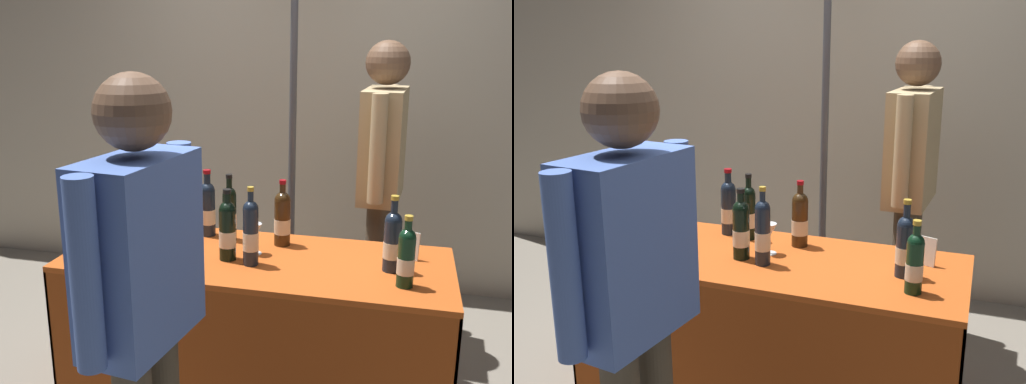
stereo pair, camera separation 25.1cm
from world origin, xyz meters
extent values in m
cube|color=#B2A893|center=(0.00, 1.63, 1.26)|extent=(6.59, 0.12, 2.53)
cube|color=#B74C19|center=(0.00, 0.00, 0.75)|extent=(1.71, 0.68, 0.02)
cube|color=#963E14|center=(0.00, -0.34, 0.37)|extent=(1.71, 0.01, 0.74)
cube|color=#963E14|center=(0.00, 0.34, 0.37)|extent=(1.71, 0.01, 0.74)
cube|color=#963E14|center=(-0.85, 0.00, 0.37)|extent=(0.01, 0.68, 0.74)
cube|color=#963E14|center=(0.85, 0.00, 0.37)|extent=(0.01, 0.68, 0.74)
cylinder|color=#192333|center=(0.00, -0.09, 0.89)|extent=(0.07, 0.07, 0.25)
sphere|color=#192333|center=(0.00, -0.09, 1.01)|extent=(0.07, 0.07, 0.07)
cylinder|color=#192333|center=(0.00, -0.09, 1.05)|extent=(0.02, 0.02, 0.08)
cylinder|color=#B7932D|center=(0.00, -0.09, 1.10)|extent=(0.03, 0.03, 0.02)
cylinder|color=beige|center=(0.00, -0.09, 0.87)|extent=(0.07, 0.07, 0.08)
cylinder|color=black|center=(-0.49, -0.08, 0.87)|extent=(0.06, 0.06, 0.22)
sphere|color=black|center=(-0.49, -0.08, 0.98)|extent=(0.06, 0.06, 0.06)
cylinder|color=black|center=(-0.49, -0.08, 1.01)|extent=(0.02, 0.02, 0.07)
cylinder|color=maroon|center=(-0.49, -0.08, 1.05)|extent=(0.03, 0.03, 0.02)
cylinder|color=beige|center=(-0.49, -0.08, 0.85)|extent=(0.07, 0.07, 0.07)
cylinder|color=#38230F|center=(-0.62, 0.19, 0.86)|extent=(0.07, 0.07, 0.20)
sphere|color=#38230F|center=(-0.62, 0.19, 0.96)|extent=(0.07, 0.07, 0.07)
cylinder|color=#38230F|center=(-0.62, 0.19, 1.00)|extent=(0.03, 0.03, 0.08)
cylinder|color=#B7932D|center=(-0.62, 0.19, 1.05)|extent=(0.03, 0.03, 0.02)
cylinder|color=beige|center=(-0.62, 0.19, 0.85)|extent=(0.08, 0.08, 0.06)
cylinder|color=#38230F|center=(0.08, 0.19, 0.87)|extent=(0.08, 0.08, 0.22)
sphere|color=#38230F|center=(0.08, 0.19, 0.98)|extent=(0.07, 0.07, 0.07)
cylinder|color=#38230F|center=(0.08, 0.19, 1.02)|extent=(0.03, 0.03, 0.08)
cylinder|color=maroon|center=(0.08, 0.19, 1.07)|extent=(0.03, 0.03, 0.02)
cylinder|color=beige|center=(0.08, 0.19, 0.85)|extent=(0.08, 0.08, 0.07)
cylinder|color=black|center=(-0.18, 0.19, 0.87)|extent=(0.07, 0.07, 0.23)
sphere|color=black|center=(-0.18, 0.19, 0.99)|extent=(0.07, 0.07, 0.07)
cylinder|color=black|center=(-0.18, 0.19, 1.03)|extent=(0.03, 0.03, 0.08)
cylinder|color=black|center=(-0.18, 0.19, 1.07)|extent=(0.03, 0.03, 0.02)
cylinder|color=beige|center=(-0.18, 0.19, 0.86)|extent=(0.07, 0.07, 0.07)
cylinder|color=black|center=(0.64, -0.16, 0.86)|extent=(0.07, 0.07, 0.21)
sphere|color=black|center=(0.64, -0.16, 0.97)|extent=(0.07, 0.07, 0.07)
cylinder|color=black|center=(0.64, -0.16, 1.00)|extent=(0.03, 0.03, 0.07)
cylinder|color=#B7932D|center=(0.64, -0.16, 1.04)|extent=(0.03, 0.03, 0.02)
cylinder|color=beige|center=(0.64, -0.16, 0.85)|extent=(0.07, 0.07, 0.07)
cylinder|color=#192333|center=(0.59, -0.01, 0.87)|extent=(0.07, 0.07, 0.22)
sphere|color=#192333|center=(0.59, -0.01, 0.98)|extent=(0.07, 0.07, 0.07)
cylinder|color=#192333|center=(0.59, -0.01, 1.02)|extent=(0.03, 0.03, 0.09)
cylinder|color=#B7932D|center=(0.59, -0.01, 1.08)|extent=(0.03, 0.03, 0.02)
cylinder|color=beige|center=(0.59, -0.01, 0.85)|extent=(0.07, 0.07, 0.07)
cylinder|color=black|center=(-0.11, -0.06, 0.87)|extent=(0.07, 0.07, 0.23)
sphere|color=black|center=(-0.11, -0.06, 0.99)|extent=(0.07, 0.07, 0.07)
cylinder|color=black|center=(-0.11, -0.06, 1.02)|extent=(0.03, 0.03, 0.07)
cylinder|color=black|center=(-0.11, -0.06, 1.07)|extent=(0.04, 0.04, 0.02)
cylinder|color=beige|center=(-0.11, -0.06, 0.86)|extent=(0.08, 0.08, 0.07)
cylinder|color=#192333|center=(-0.30, 0.23, 0.88)|extent=(0.07, 0.07, 0.23)
sphere|color=#192333|center=(-0.30, 0.23, 0.99)|extent=(0.07, 0.07, 0.07)
cylinder|color=#192333|center=(-0.30, 0.23, 1.03)|extent=(0.03, 0.03, 0.08)
cylinder|color=maroon|center=(-0.30, 0.23, 1.08)|extent=(0.04, 0.04, 0.02)
cylinder|color=beige|center=(-0.30, 0.23, 0.86)|extent=(0.08, 0.08, 0.07)
cylinder|color=silver|center=(-0.02, 0.04, 0.76)|extent=(0.07, 0.07, 0.00)
cylinder|color=silver|center=(-0.02, 0.04, 0.80)|extent=(0.01, 0.01, 0.07)
cone|color=silver|center=(-0.02, 0.04, 0.87)|extent=(0.07, 0.07, 0.07)
cube|color=silver|center=(0.64, 0.15, 0.82)|extent=(0.12, 0.06, 0.13)
cylinder|color=#4C4233|center=(0.50, 0.92, 0.42)|extent=(0.12, 0.12, 0.85)
cylinder|color=#4C4233|center=(0.49, 0.74, 0.42)|extent=(0.12, 0.12, 0.85)
cube|color=tan|center=(0.50, 0.83, 1.15)|extent=(0.24, 0.49, 0.60)
sphere|color=brown|center=(0.50, 0.83, 1.58)|extent=(0.23, 0.23, 0.23)
cylinder|color=tan|center=(0.51, 1.11, 1.17)|extent=(0.08, 0.08, 0.55)
cylinder|color=tan|center=(0.48, 0.55, 1.17)|extent=(0.08, 0.08, 0.55)
cube|color=#4C6BB7|center=(-0.13, -0.87, 1.09)|extent=(0.26, 0.44, 0.57)
sphere|color=brown|center=(-0.13, -0.87, 1.51)|extent=(0.22, 0.22, 0.22)
cylinder|color=#4C6BB7|center=(-0.16, -1.13, 1.12)|extent=(0.08, 0.08, 0.53)
cylinder|color=#4C6BB7|center=(-0.10, -0.62, 1.12)|extent=(0.08, 0.08, 0.53)
cylinder|color=#47474C|center=(-0.05, 1.06, 1.15)|extent=(0.04, 0.04, 2.31)
camera|label=1|loc=(0.61, -2.35, 1.71)|focal=40.86mm
camera|label=2|loc=(0.85, -2.28, 1.71)|focal=40.86mm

